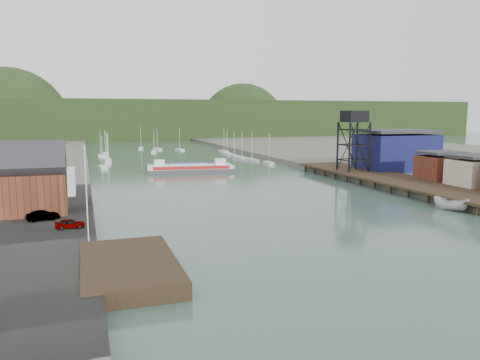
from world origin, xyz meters
TOP-DOWN VIEW (x-y plane):
  - ground at (0.00, 0.00)m, footprint 600.00×600.00m
  - east_land at (92.00, 80.00)m, footprint 120.00×400.00m
  - west_quay at (-40.00, 20.00)m, footprint 16.00×80.00m
  - west_stage at (-29.00, 0.00)m, footprint 10.00×18.00m
  - east_pier at (37.00, 45.00)m, footprint 14.00×70.00m
  - harbor_building at (-42.00, 30.00)m, footprint 12.20×8.20m
  - white_shed at (-44.00, 50.00)m, footprint 18.00×12.00m
  - flagpole at (-33.00, 10.00)m, footprint 0.16×0.16m
  - lift_tower at (35.00, 58.00)m, footprint 6.50×6.50m
  - blue_shed at (50.00, 60.00)m, footprint 20.50×14.50m
  - marina_sailboats at (0.08, 138.46)m, footprint 57.71×92.65m
  - distant_hills at (-3.98, 301.35)m, footprint 500.00×120.00m
  - chain_ferry at (-2.65, 88.12)m, footprint 26.55×13.24m
  - motorboat at (29.61, 16.41)m, footprint 4.90×6.98m
  - car_west_a at (-35.36, 17.59)m, footprint 4.01×1.70m
  - car_west_b at (-39.28, 24.00)m, footprint 4.82×2.61m

SIDE VIEW (x-z plane):
  - ground at x=0.00m, z-range 0.00..0.00m
  - east_land at x=92.00m, z-range -1.60..1.60m
  - marina_sailboats at x=0.08m, z-range -0.10..0.80m
  - west_quay at x=-40.00m, z-range 0.00..1.60m
  - west_stage at x=-29.00m, z-range 0.00..1.80m
  - chain_ferry at x=-2.65m, z-range -0.78..2.89m
  - motorboat at x=29.61m, z-range 0.00..2.53m
  - east_pier at x=37.00m, z-range 0.67..3.12m
  - car_west_a at x=-35.36m, z-range 1.60..2.95m
  - car_west_b at x=-39.28m, z-range 1.60..3.11m
  - white_shed at x=-44.00m, z-range 1.60..6.10m
  - harbor_building at x=-42.00m, z-range 1.64..10.54m
  - blue_shed at x=50.00m, z-range 1.41..12.71m
  - flagpole at x=-33.00m, z-range 1.60..13.60m
  - distant_hills at x=-3.98m, z-range -29.62..50.38m
  - lift_tower at x=35.00m, z-range 7.65..23.65m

